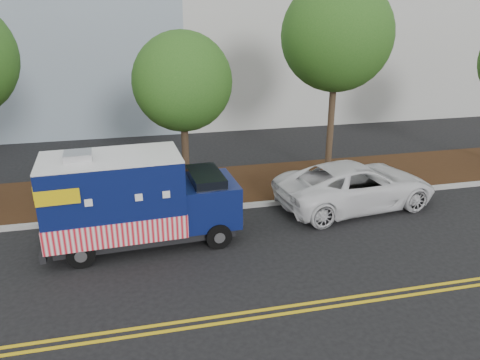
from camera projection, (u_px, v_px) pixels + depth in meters
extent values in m
plane|color=black|center=(172.00, 233.00, 14.64)|extent=(120.00, 120.00, 0.00)
cube|color=#9E9E99|center=(168.00, 213.00, 15.89)|extent=(120.00, 0.18, 0.15)
cube|color=#321C0E|center=(163.00, 191.00, 17.81)|extent=(120.00, 4.00, 0.15)
cube|color=gold|center=(191.00, 320.00, 10.58)|extent=(120.00, 0.10, 0.01)
cube|color=gold|center=(193.00, 327.00, 10.36)|extent=(120.00, 0.10, 0.01)
cylinder|color=#38281C|center=(185.00, 153.00, 16.92)|extent=(0.26, 0.26, 3.39)
sphere|color=#235718|center=(182.00, 81.00, 16.02)|extent=(3.44, 3.44, 3.44)
cylinder|color=#38281C|center=(331.00, 123.00, 18.70)|extent=(0.26, 0.26, 4.59)
sphere|color=#235718|center=(337.00, 35.00, 17.52)|extent=(4.21, 4.21, 4.21)
cube|color=#473828|center=(94.00, 183.00, 15.46)|extent=(0.06, 0.06, 2.40)
cube|color=black|center=(146.00, 231.00, 13.96)|extent=(5.20, 2.01, 0.26)
cube|color=#0A154A|center=(113.00, 195.00, 13.30)|extent=(3.94, 2.31, 2.19)
cube|color=red|center=(116.00, 219.00, 13.58)|extent=(3.98, 2.36, 0.68)
cube|color=white|center=(110.00, 157.00, 12.91)|extent=(3.94, 2.31, 0.05)
cube|color=#B7B7BA|center=(78.00, 156.00, 12.66)|extent=(0.77, 0.77, 0.20)
cube|color=#0A154A|center=(208.00, 200.00, 14.20)|extent=(1.75, 2.05, 1.28)
cube|color=black|center=(206.00, 182.00, 13.97)|extent=(1.01, 1.83, 0.59)
cube|color=black|center=(234.00, 210.00, 14.57)|extent=(0.17, 1.83, 0.27)
cube|color=black|center=(46.00, 242.00, 13.22)|extent=(0.28, 2.06, 0.26)
cube|color=#B7B7BA|center=(40.00, 201.00, 12.78)|extent=(0.13, 1.64, 1.73)
cube|color=#B7B7BA|center=(121.00, 179.00, 14.34)|extent=(1.64, 0.13, 1.00)
cube|color=yellow|center=(57.00, 198.00, 11.79)|extent=(1.09, 0.08, 0.41)
cube|color=yellow|center=(62.00, 170.00, 13.74)|extent=(1.09, 0.08, 0.41)
cylinder|color=black|center=(218.00, 236.00, 13.65)|extent=(0.78, 0.30, 0.77)
cylinder|color=black|center=(205.00, 211.00, 15.33)|extent=(0.78, 0.30, 0.77)
cylinder|color=black|center=(81.00, 254.00, 12.64)|extent=(0.78, 0.30, 0.77)
cylinder|color=black|center=(82.00, 225.00, 14.32)|extent=(0.78, 0.30, 0.77)
imported|color=white|center=(356.00, 185.00, 16.37)|extent=(5.99, 3.33, 1.58)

